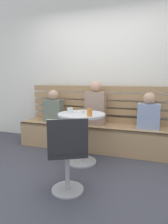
{
  "coord_description": "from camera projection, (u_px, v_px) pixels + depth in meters",
  "views": [
    {
      "loc": [
        0.88,
        -2.01,
        1.23
      ],
      "look_at": [
        -0.01,
        0.66,
        0.75
      ],
      "focal_mm": 31.25,
      "sensor_mm": 36.0,
      "label": 1
    }
  ],
  "objects": [
    {
      "name": "person_adult",
      "position": [
        96.0,
        105.0,
        3.37
      ],
      "size": [
        0.34,
        0.22,
        0.76
      ],
      "color": "#9E7F6B",
      "rests_on": "booth_bench"
    },
    {
      "name": "plate_small",
      "position": [
        81.0,
        111.0,
        2.97
      ],
      "size": [
        0.17,
        0.17,
        0.01
      ],
      "primitive_type": "cylinder",
      "color": "white",
      "rests_on": "cafe_table"
    },
    {
      "name": "cup_glass_short",
      "position": [
        70.0,
        111.0,
        2.81
      ],
      "size": [
        0.08,
        0.08,
        0.08
      ],
      "primitive_type": "cylinder",
      "color": "silver",
      "rests_on": "cafe_table"
    },
    {
      "name": "booth_backrest",
      "position": [
        98.0,
        104.0,
        3.58
      ],
      "size": [
        2.65,
        0.04,
        0.66
      ],
      "color": "#A68157",
      "rests_on": "booth_bench"
    },
    {
      "name": "cup_tumbler_orange",
      "position": [
        90.0,
        113.0,
        2.58
      ],
      "size": [
        0.07,
        0.07,
        0.1
      ],
      "primitive_type": "cylinder",
      "color": "orange",
      "rests_on": "cafe_table"
    },
    {
      "name": "booth_bench",
      "position": [
        94.0,
        137.0,
        3.45
      ],
      "size": [
        2.7,
        0.52,
        0.44
      ],
      "color": "tan",
      "rests_on": "ground"
    },
    {
      "name": "person_child_middle",
      "position": [
        149.0,
        113.0,
        3.1
      ],
      "size": [
        0.34,
        0.22,
        0.58
      ],
      "color": "#8C9EC6",
      "rests_on": "booth_bench"
    },
    {
      "name": "ground",
      "position": [
        68.0,
        182.0,
        2.37
      ],
      "size": [
        8.0,
        8.0,
        0.0
      ],
      "primitive_type": "plane",
      "color": "#42424C"
    },
    {
      "name": "white_chair",
      "position": [
        67.0,
        153.0,
        2.05
      ],
      "size": [
        0.54,
        0.54,
        0.85
      ],
      "color": "#ADADB2",
      "rests_on": "ground"
    },
    {
      "name": "back_wall",
      "position": [
        101.0,
        67.0,
        3.65
      ],
      "size": [
        5.2,
        0.1,
        2.9
      ],
      "primitive_type": "cube",
      "color": "white",
      "rests_on": "ground"
    },
    {
      "name": "cafe_table",
      "position": [
        81.0,
        128.0,
        2.83
      ],
      "size": [
        0.68,
        0.68,
        0.74
      ],
      "color": "#ADADB2",
      "rests_on": "ground"
    },
    {
      "name": "cup_espresso_small",
      "position": [
        83.0,
        112.0,
        2.78
      ],
      "size": [
        0.06,
        0.06,
        0.05
      ],
      "primitive_type": "cylinder",
      "color": "silver",
      "rests_on": "cafe_table"
    },
    {
      "name": "person_child_left",
      "position": [
        54.0,
        108.0,
        3.66
      ],
      "size": [
        0.34,
        0.22,
        0.59
      ],
      "color": "slate",
      "rests_on": "booth_bench"
    }
  ]
}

